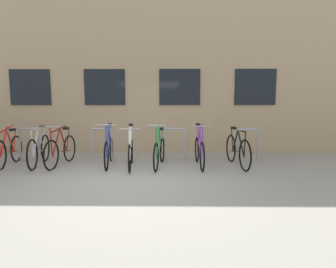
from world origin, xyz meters
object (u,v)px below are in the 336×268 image
Objects in this scene: bicycle_purple at (199,151)px; bicycle_red at (8,150)px; bicycle_black at (237,150)px; bicycle_white at (131,152)px; bicycle_silver at (39,149)px; bicycle_blue at (109,150)px; bicycle_green at (159,151)px; bicycle_maroon at (61,150)px.

bicycle_purple is 1.02× the size of bicycle_red.
bicycle_white is at bearing -176.19° from bicycle_black.
bicycle_silver is 1.01× the size of bicycle_blue.
bicycle_black is at bearing 0.40° from bicycle_red.
bicycle_white is at bearing -175.67° from bicycle_purple.
bicycle_green reaches higher than bicycle_white.
bicycle_blue reaches higher than bicycle_black.
bicycle_white reaches higher than bicycle_black.
bicycle_black is at bearing -0.31° from bicycle_silver.
bicycle_red is at bearing 179.91° from bicycle_purple.
bicycle_purple reaches higher than bicycle_silver.
bicycle_maroon is (-1.81, 0.20, 0.02)m from bicycle_white.
bicycle_silver is at bearing 179.69° from bicycle_black.
bicycle_black is 5.79m from bicycle_red.
bicycle_red is at bearing -177.13° from bicycle_maroon.
bicycle_purple is 0.98× the size of bicycle_maroon.
bicycle_silver is at bearing -179.27° from bicycle_blue.
bicycle_green is 1.30m from bicycle_blue.
bicycle_green reaches higher than bicycle_maroon.
bicycle_white is 3.12m from bicycle_red.
bicycle_purple is at bearing -0.09° from bicycle_red.
bicycle_white is 0.93× the size of bicycle_blue.
bicycle_black is 1.06× the size of bicycle_red.
bicycle_black is 1.09× the size of bicycle_white.
bicycle_maroon is 1.22m from bicycle_blue.
bicycle_white reaches higher than bicycle_silver.
bicycle_purple is at bearing -2.45° from bicycle_blue.
bicycle_purple is at bearing -1.20° from bicycle_maroon.
bicycle_green reaches higher than bicycle_red.
bicycle_blue is at bearing 179.12° from bicycle_black.
bicycle_maroon is at bearing 177.49° from bicycle_green.
bicycle_maroon is (0.56, -0.00, -0.01)m from bicycle_silver.
bicycle_maroon is 0.99× the size of bicycle_blue.
bicycle_purple is 1.71m from bicycle_white.
bicycle_purple reaches higher than bicycle_red.
bicycle_white is 0.71m from bicycle_green.
bicycle_maroon is at bearing 2.87° from bicycle_red.
bicycle_silver is 4.08m from bicycle_purple.
bicycle_maroon is (-4.47, 0.03, -0.01)m from bicycle_black.
bicycle_red is at bearing -179.60° from bicycle_black.
bicycle_red reaches higher than bicycle_maroon.
bicycle_green reaches higher than bicycle_purple.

